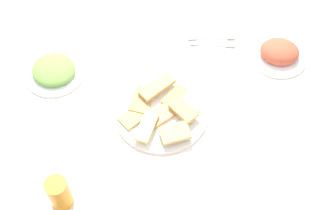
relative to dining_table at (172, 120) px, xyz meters
The scene contains 9 objects.
ground_plane 0.69m from the dining_table, ahead, with size 6.00×6.00×0.00m, color #ADA0A6.
dining_table is the anchor object (origin of this frame).
pide_platter 0.10m from the dining_table, 24.91° to the left, with size 0.32×0.32×0.05m.
salad_plate_greens 0.46m from the dining_table, 25.04° to the right, with size 0.22×0.21×0.05m.
salad_plate_rice 0.46m from the dining_table, 155.95° to the right, with size 0.21×0.21×0.07m.
soda_can 0.50m from the dining_table, 39.51° to the left, with size 0.07×0.07×0.12m, color orange.
paper_napkin 0.34m from the dining_table, 122.72° to the right, with size 0.11×0.11×0.00m, color white.
fork 0.36m from the dining_table, 121.12° to the right, with size 0.18×0.02×0.01m, color silver.
spoon 0.33m from the dining_table, 124.48° to the right, with size 0.17×0.01×0.01m, color silver.
Camera 1 is at (0.11, 0.89, 2.13)m, focal length 50.81 mm.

